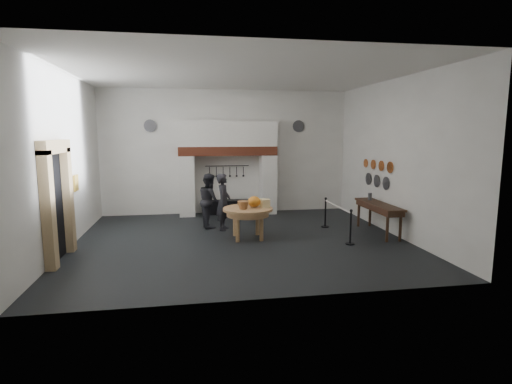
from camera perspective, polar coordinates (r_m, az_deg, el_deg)
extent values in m
cube|color=black|center=(11.19, -2.14, -6.88)|extent=(9.00, 8.00, 0.02)
cube|color=silver|center=(10.90, -2.28, 16.58)|extent=(9.00, 8.00, 0.02)
cube|color=white|center=(14.78, -4.19, 5.70)|extent=(9.00, 0.02, 4.50)
cube|color=white|center=(6.88, 2.06, 2.49)|extent=(9.00, 0.02, 4.50)
cube|color=white|center=(11.17, -25.81, 3.97)|extent=(0.02, 8.00, 4.50)
cube|color=white|center=(12.23, 19.28, 4.66)|extent=(0.02, 8.00, 4.50)
cube|color=silver|center=(14.48, -9.84, 0.87)|extent=(0.55, 0.70, 2.15)
cube|color=silver|center=(14.75, 1.70, 1.13)|extent=(0.55, 0.70, 2.15)
cube|color=#9E442B|center=(14.43, -4.07, 5.87)|extent=(3.50, 0.72, 0.32)
cube|color=silver|center=(14.42, -4.09, 8.30)|extent=(3.50, 0.70, 0.90)
cube|color=black|center=(14.74, -4.01, -2.14)|extent=(1.90, 0.45, 0.50)
cylinder|color=black|center=(14.73, -4.14, 3.75)|extent=(1.60, 0.02, 0.02)
cube|color=black|center=(10.33, -26.83, -2.00)|extent=(0.04, 1.10, 2.50)
cube|color=tan|center=(9.64, -27.56, -2.45)|extent=(0.22, 0.30, 2.60)
cube|color=tan|center=(10.95, -25.33, -1.08)|extent=(0.22, 0.30, 2.60)
cube|color=tan|center=(10.16, -26.87, 5.80)|extent=(0.22, 1.70, 0.30)
cube|color=gold|center=(11.98, -24.33, 1.19)|extent=(0.05, 0.34, 0.44)
cylinder|color=tan|center=(11.19, -1.18, -2.46)|extent=(1.78, 1.78, 0.07)
ellipsoid|color=orange|center=(11.29, -0.25, -1.38)|extent=(0.36, 0.36, 0.31)
cube|color=#E2C987|center=(11.20, 1.39, -1.65)|extent=(0.22, 0.22, 0.24)
cube|color=#F9EC95|center=(11.49, 1.01, -1.49)|extent=(0.18, 0.18, 0.20)
cone|color=#A6743D|center=(11.00, -1.84, -1.89)|extent=(0.41, 0.41, 0.22)
ellipsoid|color=#AA7E3C|center=(11.50, -1.93, -1.66)|extent=(0.31, 0.18, 0.13)
imported|color=black|center=(12.24, -4.66, -1.40)|extent=(0.58, 0.73, 1.74)
imported|color=#222227|center=(12.61, -6.63, -1.21)|extent=(0.77, 0.92, 1.71)
cube|color=#3C2216|center=(12.28, 17.13, -1.72)|extent=(0.55, 2.20, 0.06)
cylinder|color=#4B4C50|center=(12.79, 15.96, -0.63)|extent=(0.12, 0.12, 0.22)
cylinder|color=#C6662D|center=(12.40, 18.61, 3.35)|extent=(0.03, 0.34, 0.34)
cylinder|color=#C6662D|center=(12.89, 17.46, 3.59)|extent=(0.03, 0.32, 0.32)
cylinder|color=#C6662D|center=(13.38, 16.40, 3.80)|extent=(0.03, 0.30, 0.30)
cylinder|color=#C6662D|center=(13.88, 15.41, 4.00)|extent=(0.03, 0.28, 0.28)
cylinder|color=#4C4C51|center=(12.63, 18.07, 1.18)|extent=(0.03, 0.40, 0.40)
cylinder|color=#4C4C51|center=(13.16, 16.87, 1.52)|extent=(0.03, 0.40, 0.40)
cylinder|color=#4C4C51|center=(13.70, 15.76, 1.82)|extent=(0.03, 0.40, 0.40)
cylinder|color=#4C4C51|center=(14.72, -14.88, 9.13)|extent=(0.44, 0.03, 0.44)
cylinder|color=#4C4C51|center=(15.22, 6.09, 9.34)|extent=(0.44, 0.03, 0.44)
cylinder|color=black|center=(10.96, 13.36, -5.02)|extent=(0.05, 0.05, 0.90)
cylinder|color=black|center=(12.78, 9.89, -2.99)|extent=(0.05, 0.05, 0.90)
cylinder|color=white|center=(11.78, 11.55, -2.03)|extent=(0.04, 2.00, 0.04)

